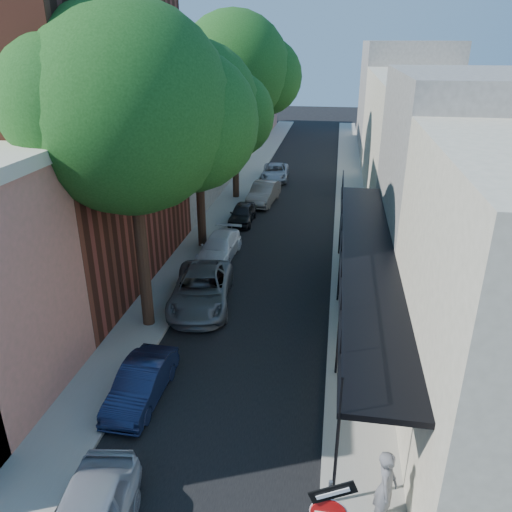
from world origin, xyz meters
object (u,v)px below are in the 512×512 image
at_px(oak_mid, 206,109).
at_px(parked_car_e, 242,214).
at_px(parked_car_b, 141,383).
at_px(oak_near, 144,113).
at_px(parked_car_c, 201,289).
at_px(oak_far, 242,71).
at_px(parked_car_d, 219,247).
at_px(parked_car_g, 275,172).
at_px(parked_car_f, 264,193).
at_px(pedestrian, 386,488).

distance_m(oak_mid, parked_car_e, 7.62).
bearing_deg(parked_car_e, parked_car_b, -90.44).
xyz_separation_m(oak_near, parked_car_c, (1.15, 1.66, -7.18)).
bearing_deg(oak_mid, parked_car_e, 75.76).
bearing_deg(parked_car_e, oak_far, 99.85).
relative_size(oak_far, parked_car_c, 2.36).
distance_m(oak_near, parked_car_d, 9.80).
xyz_separation_m(oak_mid, parked_car_g, (1.65, 14.12, -6.45)).
bearing_deg(parked_car_d, oak_far, 96.62).
relative_size(parked_car_c, parked_car_f, 1.21).
xyz_separation_m(oak_far, pedestrian, (7.76, -24.56, -7.18)).
height_order(oak_mid, parked_car_c, oak_mid).
distance_m(parked_car_f, parked_car_g, 6.19).
bearing_deg(oak_far, oak_mid, -90.41).
relative_size(oak_near, pedestrian, 5.95).
xyz_separation_m(oak_mid, parked_car_d, (0.82, -1.47, -6.47)).
height_order(parked_car_b, parked_car_f, parked_car_f).
distance_m(parked_car_d, parked_car_g, 15.61).
relative_size(oak_mid, parked_car_d, 2.53).
relative_size(parked_car_c, parked_car_d, 1.25).
bearing_deg(oak_mid, parked_car_f, 78.16).
bearing_deg(parked_car_e, parked_car_c, -89.07).
distance_m(oak_far, pedestrian, 26.74).
distance_m(oak_mid, parked_car_b, 13.96).
xyz_separation_m(parked_car_g, pedestrian, (6.17, -29.64, 0.48)).
height_order(oak_far, parked_car_e, oak_far).
relative_size(parked_car_e, parked_car_g, 0.77).
relative_size(parked_car_c, parked_car_g, 1.16).
xyz_separation_m(oak_mid, parked_car_c, (1.20, -6.31, -6.35)).
bearing_deg(oak_far, oak_near, -90.04).
bearing_deg(pedestrian, parked_car_d, 37.46).
distance_m(oak_mid, pedestrian, 18.38).
distance_m(parked_car_d, parked_car_f, 9.45).
bearing_deg(parked_car_g, parked_car_f, -93.19).
bearing_deg(parked_car_e, parked_car_g, 86.00).
height_order(oak_near, parked_car_c, oak_near).
relative_size(parked_car_b, parked_car_e, 1.05).
xyz_separation_m(oak_mid, pedestrian, (7.83, -15.52, -5.98)).
xyz_separation_m(parked_car_c, parked_car_f, (0.47, 14.25, -0.01)).
bearing_deg(oak_near, parked_car_c, 55.35).
relative_size(oak_mid, oak_far, 0.86).
bearing_deg(parked_car_c, pedestrian, -62.17).
bearing_deg(parked_car_e, oak_near, -94.76).
height_order(parked_car_f, parked_car_g, parked_car_f).
height_order(parked_car_e, pedestrian, pedestrian).
distance_m(parked_car_d, pedestrian, 15.71).
height_order(oak_near, parked_car_g, oak_near).
distance_m(oak_far, parked_car_f, 7.81).
bearing_deg(parked_car_e, parked_car_f, 80.23).
bearing_deg(oak_mid, parked_car_d, -60.96).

